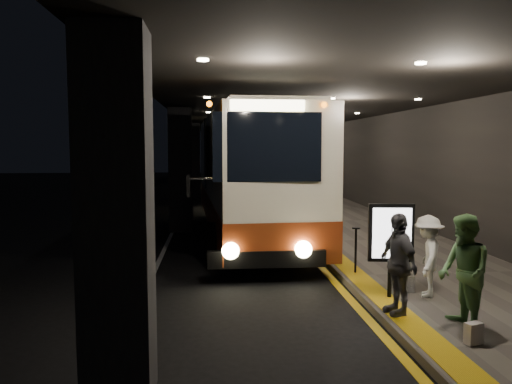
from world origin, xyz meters
name	(u,v)px	position (x,y,z in m)	size (l,w,h in m)	color
ground	(226,254)	(0.00, 0.00, 0.00)	(90.00, 90.00, 0.00)	black
lane_line_white	(175,226)	(-1.80, 5.00, 0.01)	(0.12, 50.00, 0.01)	silver
kerb_stripe_yellow	(283,225)	(2.35, 5.00, 0.01)	(0.18, 50.00, 0.01)	gold
sidewalk	(344,222)	(4.75, 5.00, 0.07)	(4.50, 50.00, 0.15)	#514C44
tactile_strip	(296,221)	(2.85, 5.00, 0.16)	(0.50, 50.00, 0.01)	gold
terminal_wall	(402,147)	(7.00, 5.00, 3.00)	(0.10, 50.00, 6.00)	black
support_columns	(181,170)	(-1.50, 4.00, 2.20)	(0.80, 24.80, 4.40)	black
canopy	(288,105)	(2.50, 5.00, 4.60)	(9.00, 50.00, 0.40)	black
coach_main	(247,179)	(0.81, 3.05, 1.94)	(3.40, 13.05, 4.03)	beige
coach_second	(234,164)	(1.04, 17.76, 1.93)	(2.81, 12.80, 4.02)	beige
coach_third	(226,160)	(0.94, 32.40, 1.78)	(2.52, 11.79, 3.70)	beige
passenger_boarding	(328,220)	(2.80, -0.55, 1.01)	(0.63, 0.41, 1.72)	#D66B64
passenger_waiting_green	(464,272)	(3.56, -6.58, 1.07)	(0.89, 0.55, 1.83)	#4F7D45
passenger_waiting_white	(427,256)	(3.75, -4.82, 0.94)	(1.02, 0.47, 1.58)	silver
passenger_waiting_grey	(398,264)	(2.80, -5.77, 1.03)	(1.03, 0.53, 1.76)	#4F4E54
bag_polka	(407,284)	(3.47, -4.55, 0.31)	(0.27, 0.12, 0.33)	black
bag_plain	(473,333)	(3.43, -7.16, 0.31)	(0.25, 0.15, 0.32)	beige
info_sign	(391,235)	(3.00, -4.86, 1.37)	(0.86, 0.23, 1.81)	black
stanchion_post	(356,251)	(2.88, -2.98, 0.67)	(0.05, 0.05, 1.04)	black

